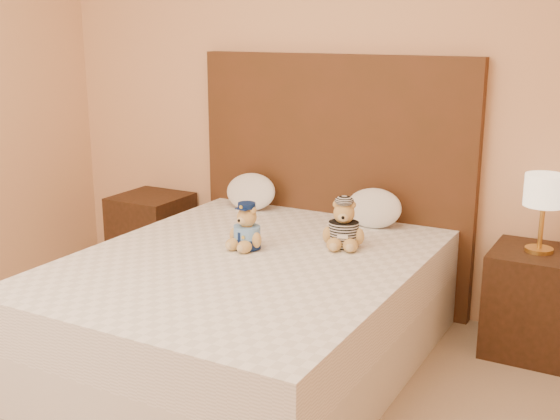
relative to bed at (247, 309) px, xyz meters
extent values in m
cube|color=#E8AE7F|center=(0.00, 1.05, 1.07)|extent=(4.00, 0.04, 2.70)
cube|color=white|center=(0.00, 0.00, -0.13)|extent=(1.60, 2.00, 0.30)
cube|color=white|center=(0.00, 0.00, 0.15)|extent=(1.60, 2.00, 0.25)
cube|color=#512B18|center=(0.00, 1.01, 0.47)|extent=(1.75, 0.08, 1.50)
cube|color=#391E12|center=(-1.25, 0.80, 0.00)|extent=(0.45, 0.45, 0.55)
cube|color=#391E12|center=(1.25, 0.80, 0.00)|extent=(0.45, 0.45, 0.55)
cylinder|color=gold|center=(1.25, 0.80, 0.28)|extent=(0.14, 0.14, 0.02)
cylinder|color=gold|center=(1.25, 0.80, 0.41)|extent=(0.02, 0.02, 0.26)
cylinder|color=beige|center=(1.25, 0.80, 0.59)|extent=(0.20, 0.20, 0.16)
ellipsoid|color=white|center=(-0.47, 0.83, 0.40)|extent=(0.34, 0.22, 0.24)
ellipsoid|color=white|center=(0.34, 0.83, 0.39)|extent=(0.33, 0.22, 0.23)
camera|label=1|loc=(1.73, -2.80, 1.39)|focal=45.00mm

